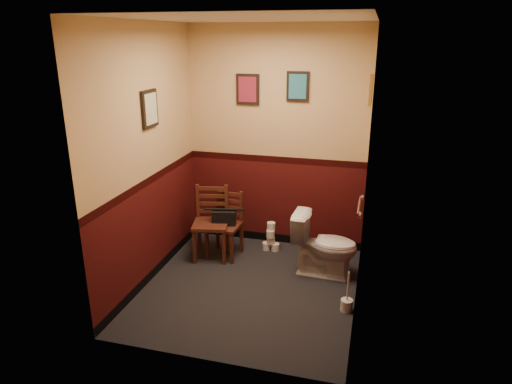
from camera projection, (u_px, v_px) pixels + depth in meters
The scene contains 17 objects.
floor at pixel (250, 288), 4.88m from camera, with size 2.20×2.40×0.00m, color black.
ceiling at pixel (249, 18), 4.00m from camera, with size 2.20×2.40×0.00m, color silver.
wall_back at pixel (276, 140), 5.54m from camera, with size 2.20×2.70×0.00m, color #3E0D0C.
wall_front at pixel (205, 209), 3.34m from camera, with size 2.20×2.70×0.00m, color #3E0D0C.
wall_left at pixel (147, 159), 4.71m from camera, with size 2.40×2.70×0.00m, color #3E0D0C.
wall_right at pixel (365, 175), 4.17m from camera, with size 2.40×2.70×0.00m, color #3E0D0C.
grab_bar at pixel (360, 206), 4.54m from camera, with size 0.05×0.56×0.06m.
framed_print_back_a at pixel (248, 89), 5.41m from camera, with size 0.28×0.04×0.36m.
framed_print_back_b at pixel (298, 86), 5.25m from camera, with size 0.26×0.04×0.34m.
framed_print_left at pixel (150, 109), 4.63m from camera, with size 0.04×0.30×0.38m.
framed_print_right at pixel (371, 90), 4.50m from camera, with size 0.04×0.34×0.28m.
toilet at pixel (325, 245), 5.05m from camera, with size 0.40×0.72×0.71m, color white.
toilet_brush at pixel (347, 304), 4.45m from camera, with size 0.12×0.12×0.43m.
chair_left at pixel (211, 223), 5.45m from camera, with size 0.48×0.48×0.87m.
chair_right at pixel (225, 224), 5.49m from camera, with size 0.40×0.40×0.79m.
handbag at pixel (224, 217), 5.43m from camera, with size 0.30×0.20×0.20m.
tp_stack at pixel (271, 239), 5.68m from camera, with size 0.21×0.13×0.37m.
Camera 1 is at (1.17, -4.12, 2.56)m, focal length 32.00 mm.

